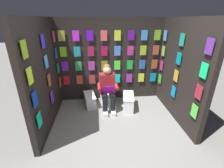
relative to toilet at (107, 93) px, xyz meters
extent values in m
plane|color=gray|center=(-0.14, 1.73, -0.33)|extent=(30.00, 30.00, 0.00)
cube|color=black|center=(-0.14, -0.41, 0.81)|extent=(2.97, 0.10, 2.28)
cube|color=red|center=(1.11, -0.32, 0.31)|extent=(0.17, 0.01, 0.26)
cube|color=#D24733|center=(0.75, -0.32, 0.31)|extent=(0.17, 0.01, 0.26)
cube|color=maroon|center=(0.40, -0.32, 0.31)|extent=(0.17, 0.01, 0.26)
cube|color=#34CD9B|center=(0.04, -0.32, 0.31)|extent=(0.17, 0.01, 0.26)
cube|color=#11E3ED|center=(-0.32, -0.32, 0.31)|extent=(0.17, 0.01, 0.26)
cube|color=purple|center=(-0.68, -0.32, 0.31)|extent=(0.17, 0.01, 0.26)
cube|color=yellow|center=(-1.03, -0.32, 0.31)|extent=(0.17, 0.01, 0.26)
cube|color=#0F7DBC|center=(-1.39, -0.32, 0.31)|extent=(0.17, 0.01, 0.26)
cube|color=purple|center=(1.11, -0.32, 0.71)|extent=(0.17, 0.01, 0.26)
cube|color=green|center=(0.75, -0.32, 0.71)|extent=(0.17, 0.01, 0.26)
cube|color=purple|center=(0.40, -0.32, 0.71)|extent=(0.17, 0.01, 0.26)
cube|color=olive|center=(0.04, -0.32, 0.71)|extent=(0.17, 0.01, 0.26)
cube|color=#4AEA3B|center=(-0.32, -0.32, 0.71)|extent=(0.17, 0.01, 0.26)
cube|color=green|center=(-0.68, -0.32, 0.71)|extent=(0.17, 0.01, 0.26)
cube|color=#275C9D|center=(-1.03, -0.32, 0.71)|extent=(0.17, 0.01, 0.26)
cube|color=brown|center=(-1.39, -0.32, 0.71)|extent=(0.17, 0.01, 0.26)
cube|color=#79CB16|center=(1.11, -0.32, 1.11)|extent=(0.17, 0.01, 0.26)
cube|color=teal|center=(0.75, -0.32, 1.11)|extent=(0.17, 0.01, 0.26)
cube|color=#9F1A46|center=(0.40, -0.32, 1.11)|extent=(0.17, 0.01, 0.26)
cube|color=#A01142|center=(0.04, -0.32, 1.11)|extent=(0.17, 0.01, 0.26)
cube|color=#4676D6|center=(-0.32, -0.32, 1.11)|extent=(0.17, 0.01, 0.26)
cube|color=#AA2D7A|center=(-0.68, -0.32, 1.11)|extent=(0.17, 0.01, 0.26)
cube|color=#97B929|center=(-1.03, -0.32, 1.11)|extent=(0.17, 0.01, 0.26)
cube|color=#9D4233|center=(-1.39, -0.32, 1.11)|extent=(0.17, 0.01, 0.26)
cube|color=#9E9C36|center=(1.11, -0.32, 1.51)|extent=(0.17, 0.01, 0.26)
cube|color=#D927EF|center=(0.75, -0.32, 1.51)|extent=(0.17, 0.01, 0.26)
cube|color=#6110D1|center=(0.40, -0.32, 1.51)|extent=(0.17, 0.01, 0.26)
cube|color=#E7514E|center=(0.04, -0.32, 1.51)|extent=(0.17, 0.01, 0.26)
cube|color=#C7DA36|center=(-0.32, -0.32, 1.51)|extent=(0.17, 0.01, 0.26)
cube|color=#5C139A|center=(-0.68, -0.32, 1.51)|extent=(0.17, 0.01, 0.26)
cube|color=#3D8ADE|center=(-1.03, -0.32, 1.51)|extent=(0.17, 0.01, 0.26)
cube|color=#74AE22|center=(-1.39, -0.32, 1.51)|extent=(0.17, 0.01, 0.26)
cube|color=black|center=(-1.62, 0.69, 0.81)|extent=(0.10, 2.09, 2.28)
cube|color=green|center=(-1.54, -0.17, 0.31)|extent=(0.01, 0.17, 0.26)
cube|color=#0E8CC7|center=(-1.54, 0.69, 0.31)|extent=(0.01, 0.17, 0.26)
cube|color=#52D545|center=(-1.54, 1.54, 0.31)|extent=(0.01, 0.17, 0.26)
cube|color=#B72D72|center=(-1.54, -0.17, 0.71)|extent=(0.01, 0.17, 0.26)
cube|color=gold|center=(-1.54, 0.69, 0.71)|extent=(0.01, 0.17, 0.26)
cube|color=#AA2636|center=(-1.54, 1.54, 0.71)|extent=(0.01, 0.17, 0.26)
cube|color=#88BF40|center=(-1.54, -0.17, 1.11)|extent=(0.01, 0.17, 0.26)
cube|color=#0A8EA4|center=(-1.54, 0.69, 1.11)|extent=(0.01, 0.17, 0.26)
cube|color=#17E984|center=(-1.54, 1.54, 1.11)|extent=(0.01, 0.17, 0.26)
cube|color=#478DE9|center=(-1.54, -0.17, 1.51)|extent=(0.01, 0.17, 0.26)
cube|color=teal|center=(-1.54, 0.69, 1.51)|extent=(0.01, 0.17, 0.26)
cube|color=#642F9E|center=(-1.54, 1.54, 1.51)|extent=(0.01, 0.17, 0.26)
cube|color=black|center=(1.34, 0.69, 0.81)|extent=(0.10, 2.09, 2.28)
cube|color=#0BC28E|center=(1.26, 1.54, 0.31)|extent=(0.01, 0.17, 0.26)
cube|color=purple|center=(1.26, 0.69, 0.31)|extent=(0.01, 0.17, 0.26)
cube|color=#A35221|center=(1.26, -0.17, 0.31)|extent=(0.01, 0.17, 0.26)
cube|color=#0C3AB5|center=(1.26, 1.54, 0.71)|extent=(0.01, 0.17, 0.26)
cube|color=#A9512C|center=(1.26, 0.69, 0.71)|extent=(0.01, 0.17, 0.26)
cube|color=#0B9D61|center=(1.26, -0.17, 0.71)|extent=(0.01, 0.17, 0.26)
cube|color=#C5F030|center=(1.26, 1.54, 1.11)|extent=(0.01, 0.17, 0.26)
cube|color=#52A6EF|center=(1.26, 0.69, 1.11)|extent=(0.01, 0.17, 0.26)
cube|color=blue|center=(1.26, -0.17, 1.11)|extent=(0.01, 0.17, 0.26)
cube|color=#7CB122|center=(1.26, 1.54, 1.51)|extent=(0.01, 0.17, 0.26)
cube|color=#3F2DF0|center=(1.26, 0.69, 1.51)|extent=(0.01, 0.17, 0.26)
cube|color=#CE3679|center=(1.26, -0.17, 1.51)|extent=(0.01, 0.17, 0.26)
cylinder|color=white|center=(0.00, 0.08, -0.13)|extent=(0.38, 0.38, 0.40)
cylinder|color=white|center=(0.00, 0.08, 0.09)|extent=(0.41, 0.41, 0.02)
cube|color=white|center=(0.01, -0.18, 0.25)|extent=(0.39, 0.20, 0.36)
cylinder|color=white|center=(0.00, -0.09, 0.25)|extent=(0.39, 0.09, 0.39)
cube|color=maroon|center=(0.00, 0.11, 0.36)|extent=(0.41, 0.24, 0.52)
sphere|color=tan|center=(0.00, 0.14, 0.71)|extent=(0.21, 0.21, 0.21)
sphere|color=olive|center=(0.00, 0.11, 0.78)|extent=(0.17, 0.17, 0.17)
cylinder|color=black|center=(-0.11, 0.30, 0.11)|extent=(0.17, 0.41, 0.15)
cylinder|color=black|center=(0.09, 0.31, 0.11)|extent=(0.17, 0.41, 0.15)
cylinder|color=black|center=(-0.12, 0.48, -0.11)|extent=(0.12, 0.12, 0.42)
cylinder|color=black|center=(0.08, 0.49, -0.11)|extent=(0.12, 0.12, 0.42)
cube|color=white|center=(-0.12, 0.54, -0.28)|extent=(0.12, 0.26, 0.09)
cube|color=white|center=(0.08, 0.55, -0.28)|extent=(0.12, 0.26, 0.09)
cylinder|color=maroon|center=(-0.23, 0.28, 0.33)|extent=(0.10, 0.31, 0.13)
cylinder|color=maroon|center=(0.21, 0.30, 0.33)|extent=(0.10, 0.31, 0.13)
cube|color=#AF13AE|center=(-0.02, 0.45, 0.32)|extent=(0.31, 0.14, 0.23)
cube|color=silver|center=(0.48, 0.03, -0.18)|extent=(0.36, 0.61, 0.30)
cube|color=white|center=(0.48, 0.03, -0.01)|extent=(0.38, 0.64, 0.03)
cube|color=silver|center=(-0.55, 0.28, -0.15)|extent=(0.36, 0.64, 0.35)
cube|color=white|center=(-0.55, 0.28, 0.04)|extent=(0.38, 0.67, 0.03)
camera|label=1|loc=(0.23, 3.89, 1.91)|focal=25.11mm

